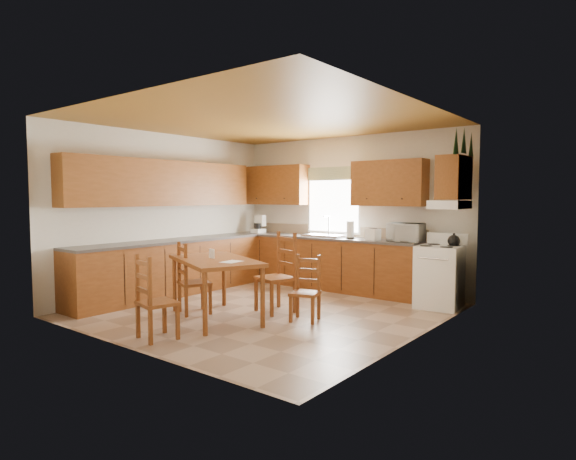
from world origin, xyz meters
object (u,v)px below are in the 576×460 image
Objects in this scene: microwave at (406,232)px; chair_near_right at (194,278)px; stove at (439,277)px; chair_far_right at (305,289)px; dining_table at (216,289)px; chair_near_left at (157,297)px; chair_far_left at (275,273)px.

microwave is 0.50× the size of chair_near_right.
stove is 2.15m from chair_far_right.
dining_table is at bearing -159.62° from chair_near_right.
stove is at bearing -106.59° from chair_near_left.
dining_table is (-1.47, -2.73, -0.66)m from microwave.
dining_table is 1.56× the size of chair_near_left.
chair_far_left reaches higher than dining_table.
stove is 0.92× the size of chair_near_left.
chair_far_right is (1.47, 0.61, -0.07)m from chair_near_right.
chair_near_right is 1.59m from chair_far_right.
chair_far_right is at bearing 57.17° from dining_table.
chair_near_right is (-0.60, 1.08, 0.01)m from chair_near_left.
stove is at bearing 61.63° from chair_far_left.
chair_far_left is (0.85, 0.75, 0.06)m from chair_near_right.
chair_near_left is at bearing -135.28° from chair_far_right.
chair_far_right is (-1.11, -1.84, -0.02)m from stove.
chair_far_right is at bearing 4.18° from chair_far_left.
chair_near_right is at bearing -160.12° from dining_table.
chair_near_left is at bearing -113.83° from microwave.
chair_near_right is at bearing -121.16° from chair_far_left.
microwave is 0.44× the size of chair_far_left.
chair_near_right is at bearing -141.81° from stove.
chair_near_left is at bearing -80.45° from chair_far_left.
microwave is 2.23m from chair_far_right.
microwave is at bearing -96.80° from chair_near_left.
chair_far_right is (1.01, 0.65, 0.02)m from dining_table.
chair_far_left reaches higher than chair_near_right.
chair_far_left reaches higher than stove.
chair_near_right is (-2.58, -2.45, 0.05)m from stove.
chair_far_right is at bearing -132.54° from chair_near_right.
chair_far_left is at bearing -140.93° from stove.
stove is 2.43m from chair_far_left.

